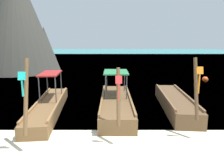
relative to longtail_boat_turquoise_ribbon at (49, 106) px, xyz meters
The scene contains 6 objects.
sea_water 58.11m from the longtail_boat_turquoise_ribbon, 87.15° to the left, with size 120.00×120.00×0.00m, color teal.
longtail_boat_turquoise_ribbon is the anchor object (origin of this frame).
longtail_boat_red_ribbon 3.11m from the longtail_boat_turquoise_ribbon, ahead, with size 1.40×6.15×2.37m.
longtail_boat_orange_ribbon 5.98m from the longtail_boat_turquoise_ribbon, ahead, with size 1.51×5.88×2.67m.
karst_rock 16.68m from the longtail_boat_turquoise_ribbon, 117.15° to the left, with size 8.50×8.50×11.80m.
mooring_buoy_near 12.85m from the longtail_boat_turquoise_ribbon, 34.99° to the left, with size 0.50×0.50×0.50m.
Camera 1 is at (0.01, -4.49, 3.12)m, focal length 32.48 mm.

